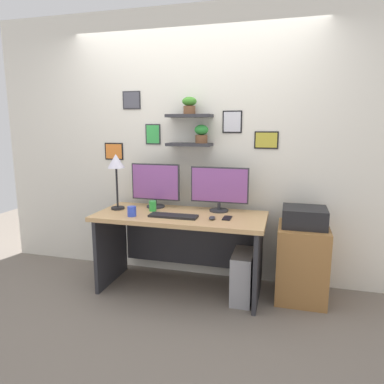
{
  "coord_description": "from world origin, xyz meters",
  "views": [
    {
      "loc": [
        0.94,
        -3.04,
        1.57
      ],
      "look_at": [
        0.1,
        0.05,
        0.96
      ],
      "focal_mm": 32.97,
      "sensor_mm": 36.0,
      "label": 1
    }
  ],
  "objects_px": {
    "monitor_left": "(156,184)",
    "cell_phone": "(227,218)",
    "drawer_cabinet": "(302,262)",
    "computer_tower_right": "(243,276)",
    "monitor_right": "(219,188)",
    "keyboard": "(173,216)",
    "desk": "(182,234)",
    "pen_cup": "(153,206)",
    "computer_mouse": "(212,218)",
    "printer": "(304,217)",
    "coffee_mug": "(132,211)",
    "desk_lamp": "(116,166)"
  },
  "relations": [
    {
      "from": "monitor_left",
      "to": "cell_phone",
      "type": "height_order",
      "value": "monitor_left"
    },
    {
      "from": "drawer_cabinet",
      "to": "computer_tower_right",
      "type": "bearing_deg",
      "value": -161.06
    },
    {
      "from": "monitor_right",
      "to": "keyboard",
      "type": "xyz_separation_m",
      "value": [
        -0.36,
        -0.33,
        -0.22
      ]
    },
    {
      "from": "desk",
      "to": "pen_cup",
      "type": "xyz_separation_m",
      "value": [
        -0.29,
        -0.0,
        0.26
      ]
    },
    {
      "from": "monitor_right",
      "to": "computer_mouse",
      "type": "height_order",
      "value": "monitor_right"
    },
    {
      "from": "monitor_right",
      "to": "computer_tower_right",
      "type": "bearing_deg",
      "value": -42.49
    },
    {
      "from": "monitor_left",
      "to": "printer",
      "type": "bearing_deg",
      "value": -3.05
    },
    {
      "from": "printer",
      "to": "drawer_cabinet",
      "type": "bearing_deg",
      "value": 0.0
    },
    {
      "from": "keyboard",
      "to": "pen_cup",
      "type": "relative_size",
      "value": 4.4
    },
    {
      "from": "desk",
      "to": "printer",
      "type": "distance_m",
      "value": 1.14
    },
    {
      "from": "computer_mouse",
      "to": "coffee_mug",
      "type": "height_order",
      "value": "coffee_mug"
    },
    {
      "from": "drawer_cabinet",
      "to": "printer",
      "type": "bearing_deg",
      "value": 0.0
    },
    {
      "from": "keyboard",
      "to": "cell_phone",
      "type": "xyz_separation_m",
      "value": [
        0.48,
        0.07,
        -0.01
      ]
    },
    {
      "from": "monitor_right",
      "to": "pen_cup",
      "type": "xyz_separation_m",
      "value": [
        -0.62,
        -0.16,
        -0.18
      ]
    },
    {
      "from": "pen_cup",
      "to": "printer",
      "type": "distance_m",
      "value": 1.41
    },
    {
      "from": "computer_mouse",
      "to": "drawer_cabinet",
      "type": "height_order",
      "value": "computer_mouse"
    },
    {
      "from": "printer",
      "to": "monitor_right",
      "type": "bearing_deg",
      "value": 174.42
    },
    {
      "from": "computer_tower_right",
      "to": "desk",
      "type": "bearing_deg",
      "value": 171.65
    },
    {
      "from": "computer_mouse",
      "to": "pen_cup",
      "type": "relative_size",
      "value": 0.9
    },
    {
      "from": "desk",
      "to": "printer",
      "type": "relative_size",
      "value": 4.15
    },
    {
      "from": "monitor_right",
      "to": "computer_tower_right",
      "type": "relative_size",
      "value": 1.26
    },
    {
      "from": "keyboard",
      "to": "computer_mouse",
      "type": "bearing_deg",
      "value": 1.14
    },
    {
      "from": "monitor_left",
      "to": "drawer_cabinet",
      "type": "distance_m",
      "value": 1.57
    },
    {
      "from": "desk",
      "to": "coffee_mug",
      "type": "bearing_deg",
      "value": -149.62
    },
    {
      "from": "monitor_right",
      "to": "pen_cup",
      "type": "height_order",
      "value": "monitor_right"
    },
    {
      "from": "coffee_mug",
      "to": "computer_mouse",
      "type": "bearing_deg",
      "value": 5.98
    },
    {
      "from": "keyboard",
      "to": "coffee_mug",
      "type": "xyz_separation_m",
      "value": [
        -0.37,
        -0.07,
        0.04
      ]
    },
    {
      "from": "monitor_left",
      "to": "pen_cup",
      "type": "relative_size",
      "value": 4.98
    },
    {
      "from": "drawer_cabinet",
      "to": "keyboard",
      "type": "bearing_deg",
      "value": -167.42
    },
    {
      "from": "desk_lamp",
      "to": "coffee_mug",
      "type": "distance_m",
      "value": 0.51
    },
    {
      "from": "monitor_left",
      "to": "pen_cup",
      "type": "bearing_deg",
      "value": -79.35
    },
    {
      "from": "keyboard",
      "to": "computer_mouse",
      "type": "xyz_separation_m",
      "value": [
        0.36,
        0.01,
        0.01
      ]
    },
    {
      "from": "coffee_mug",
      "to": "computer_tower_right",
      "type": "height_order",
      "value": "coffee_mug"
    },
    {
      "from": "keyboard",
      "to": "pen_cup",
      "type": "distance_m",
      "value": 0.31
    },
    {
      "from": "monitor_right",
      "to": "computer_tower_right",
      "type": "distance_m",
      "value": 0.85
    },
    {
      "from": "keyboard",
      "to": "desk_lamp",
      "type": "distance_m",
      "value": 0.77
    },
    {
      "from": "computer_mouse",
      "to": "desk_lamp",
      "type": "xyz_separation_m",
      "value": [
        -0.98,
        0.14,
        0.41
      ]
    },
    {
      "from": "printer",
      "to": "keyboard",
      "type": "bearing_deg",
      "value": -167.42
    },
    {
      "from": "coffee_mug",
      "to": "drawer_cabinet",
      "type": "relative_size",
      "value": 0.13
    },
    {
      "from": "pen_cup",
      "to": "monitor_left",
      "type": "bearing_deg",
      "value": 100.65
    },
    {
      "from": "desk",
      "to": "cell_phone",
      "type": "bearing_deg",
      "value": -11.83
    },
    {
      "from": "coffee_mug",
      "to": "desk",
      "type": "bearing_deg",
      "value": 30.38
    },
    {
      "from": "desk_lamp",
      "to": "printer",
      "type": "distance_m",
      "value": 1.82
    },
    {
      "from": "coffee_mug",
      "to": "pen_cup",
      "type": "distance_m",
      "value": 0.26
    },
    {
      "from": "printer",
      "to": "computer_tower_right",
      "type": "bearing_deg",
      "value": -161.06
    },
    {
      "from": "keyboard",
      "to": "desk_lamp",
      "type": "relative_size",
      "value": 0.81
    },
    {
      "from": "computer_mouse",
      "to": "coffee_mug",
      "type": "relative_size",
      "value": 1.0
    },
    {
      "from": "keyboard",
      "to": "computer_tower_right",
      "type": "height_order",
      "value": "keyboard"
    },
    {
      "from": "desk_lamp",
      "to": "desk",
      "type": "bearing_deg",
      "value": 1.77
    },
    {
      "from": "keyboard",
      "to": "drawer_cabinet",
      "type": "height_order",
      "value": "keyboard"
    }
  ]
}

